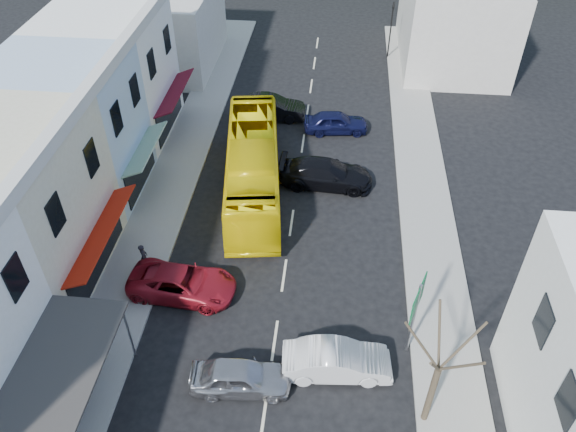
# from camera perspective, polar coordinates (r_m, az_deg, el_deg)

# --- Properties ---
(ground) EXTENTS (120.00, 120.00, 0.00)m
(ground) POSITION_cam_1_polar(r_m,az_deg,el_deg) (25.69, -1.36, -12.51)
(ground) COLOR black
(ground) RESTS_ON ground
(sidewalk_left) EXTENTS (3.00, 52.00, 0.15)m
(sidewalk_left) POSITION_cam_1_polar(r_m,az_deg,el_deg) (33.90, -12.04, 2.49)
(sidewalk_left) COLOR gray
(sidewalk_left) RESTS_ON ground
(sidewalk_right) EXTENTS (3.00, 52.00, 0.15)m
(sidewalk_right) POSITION_cam_1_polar(r_m,az_deg,el_deg) (32.96, 13.80, 0.87)
(sidewalk_right) COLOR gray
(sidewalk_right) RESTS_ON ground
(shopfront_row) EXTENTS (8.25, 30.00, 8.00)m
(shopfront_row) POSITION_cam_1_polar(r_m,az_deg,el_deg) (29.96, -24.76, 2.91)
(shopfront_row) COLOR white
(shopfront_row) RESTS_ON ground
(distant_block_left) EXTENTS (8.00, 10.00, 6.00)m
(distant_block_left) POSITION_cam_1_polar(r_m,az_deg,el_deg) (47.88, -12.53, 18.27)
(distant_block_left) COLOR #B7B2A8
(distant_block_left) RESTS_ON ground
(distant_block_right) EXTENTS (8.00, 12.00, 7.00)m
(distant_block_right) POSITION_cam_1_polar(r_m,az_deg,el_deg) (49.16, 16.63, 18.81)
(distant_block_right) COLOR #B7B2A8
(distant_block_right) RESTS_ON ground
(bus) EXTENTS (4.07, 11.83, 3.10)m
(bus) POSITION_cam_1_polar(r_m,az_deg,el_deg) (32.52, -3.57, 4.83)
(bus) COLOR yellow
(bus) RESTS_ON ground
(car_silver) EXTENTS (4.52, 2.11, 1.40)m
(car_silver) POSITION_cam_1_polar(r_m,az_deg,el_deg) (23.84, -4.84, -15.98)
(car_silver) COLOR #A1A0A5
(car_silver) RESTS_ON ground
(car_white) EXTENTS (4.53, 2.16, 1.40)m
(car_white) POSITION_cam_1_polar(r_m,az_deg,el_deg) (24.26, 4.97, -14.53)
(car_white) COLOR silver
(car_white) RESTS_ON ground
(car_red) EXTENTS (4.75, 2.29, 1.40)m
(car_red) POSITION_cam_1_polar(r_m,az_deg,el_deg) (27.39, -10.68, -6.74)
(car_red) COLOR maroon
(car_red) RESTS_ON ground
(car_black_near) EXTENTS (4.57, 2.02, 1.40)m
(car_black_near) POSITION_cam_1_polar(r_m,az_deg,el_deg) (33.46, 3.84, 4.19)
(car_black_near) COLOR black
(car_black_near) RESTS_ON ground
(car_navy_mid) EXTENTS (4.58, 2.30, 1.40)m
(car_navy_mid) POSITION_cam_1_polar(r_m,az_deg,el_deg) (38.45, 4.90, 9.44)
(car_navy_mid) COLOR black
(car_navy_mid) RESTS_ON ground
(car_black_far) EXTENTS (4.45, 1.93, 1.40)m
(car_black_far) POSITION_cam_1_polar(r_m,az_deg,el_deg) (39.89, -1.80, 10.82)
(car_black_far) COLOR black
(car_black_far) RESTS_ON ground
(pedestrian_left) EXTENTS (0.57, 0.70, 1.70)m
(pedestrian_left) POSITION_cam_1_polar(r_m,az_deg,el_deg) (28.68, -14.46, -3.95)
(pedestrian_left) COLOR black
(pedestrian_left) RESTS_ON sidewalk_left
(direction_sign) EXTENTS (1.45, 2.03, 4.20)m
(direction_sign) POSITION_cam_1_polar(r_m,az_deg,el_deg) (24.28, 12.62, -10.20)
(direction_sign) COLOR #085329
(direction_sign) RESTS_ON ground
(street_tree) EXTENTS (2.81, 2.81, 6.84)m
(street_tree) POSITION_cam_1_polar(r_m,az_deg,el_deg) (21.36, 15.03, -14.81)
(street_tree) COLOR #392F23
(street_tree) RESTS_ON ground
(traffic_signal) EXTENTS (0.96, 1.18, 4.68)m
(traffic_signal) POSITION_cam_1_polar(r_m,az_deg,el_deg) (48.50, 10.37, 18.01)
(traffic_signal) COLOR black
(traffic_signal) RESTS_ON ground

